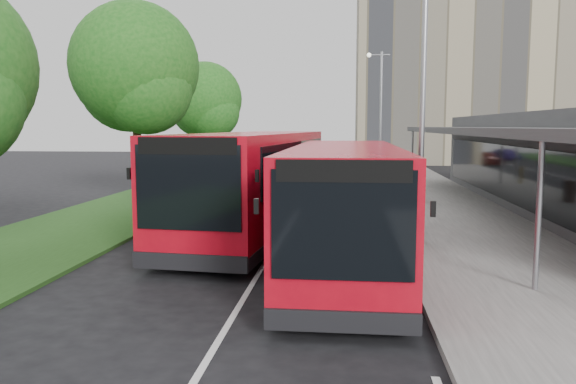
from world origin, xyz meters
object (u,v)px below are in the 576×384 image
(tree_mid, at_px, (135,75))
(car_near, at_px, (350,157))
(tree_far, at_px, (205,104))
(bollard, at_px, (390,174))
(bus_main, at_px, (345,205))
(bus_second, at_px, (254,183))
(car_far, at_px, (313,154))
(litter_bin, at_px, (413,189))
(lamp_post_far, at_px, (379,107))
(lamp_post_near, at_px, (420,82))

(tree_mid, bearing_deg, car_near, 71.62)
(tree_far, bearing_deg, car_near, 59.99)
(bollard, bearing_deg, bus_main, -97.57)
(car_near, bearing_deg, bus_second, -77.38)
(bus_main, height_order, car_near, bus_main)
(car_far, bearing_deg, litter_bin, -58.85)
(car_near, bearing_deg, tree_far, -101.93)
(bus_main, relative_size, car_far, 3.01)
(lamp_post_far, bearing_deg, tree_mid, -130.68)
(lamp_post_far, bearing_deg, car_near, 96.48)
(lamp_post_near, xyz_separation_m, bus_second, (-5.01, 1.09, -3.05))
(lamp_post_far, height_order, bus_second, lamp_post_far)
(litter_bin, relative_size, bollard, 0.96)
(lamp_post_near, bearing_deg, bollard, 88.15)
(bus_second, distance_m, car_near, 34.38)
(litter_bin, xyz_separation_m, bollard, (-0.37, 8.22, 0.02))
(tree_mid, relative_size, bus_second, 0.75)
(bus_second, xyz_separation_m, litter_bin, (5.95, 7.97, -1.04))
(bus_second, bearing_deg, bus_main, -47.49)
(car_near, xyz_separation_m, car_far, (-3.80, 7.53, -0.07))
(tree_far, bearing_deg, lamp_post_far, 4.87)
(lamp_post_near, distance_m, lamp_post_far, 20.00)
(tree_mid, xyz_separation_m, bus_second, (6.11, -5.96, -3.99))
(lamp_post_far, distance_m, litter_bin, 11.72)
(lamp_post_near, bearing_deg, tree_mid, 147.64)
(tree_mid, bearing_deg, lamp_post_far, 49.32)
(bus_main, distance_m, bollard, 20.24)
(bus_second, distance_m, litter_bin, 10.00)
(tree_far, distance_m, bollard, 12.56)
(bus_main, bearing_deg, tree_far, 112.67)
(lamp_post_near, relative_size, car_far, 2.28)
(bollard, xyz_separation_m, car_near, (-2.30, 18.02, -0.00))
(bus_second, xyz_separation_m, bollard, (5.57, 16.19, -1.02))
(lamp_post_near, distance_m, car_near, 35.58)
(lamp_post_near, height_order, bollard, lamp_post_near)
(bus_main, bearing_deg, bollard, 82.63)
(tree_mid, xyz_separation_m, car_near, (9.39, 28.26, -5.01))
(bus_main, height_order, car_far, bus_main)
(lamp_post_near, distance_m, car_far, 43.39)
(lamp_post_near, distance_m, bus_second, 5.97)
(tree_mid, relative_size, tree_far, 1.16)
(lamp_post_near, height_order, bus_second, lamp_post_near)
(car_far, bearing_deg, bus_second, -68.98)
(tree_far, xyz_separation_m, car_far, (5.59, 23.78, -4.31))
(car_near, bearing_deg, litter_bin, -66.10)
(tree_far, distance_m, bus_second, 19.24)
(lamp_post_near, xyz_separation_m, litter_bin, (0.93, 9.06, -4.09))
(tree_far, height_order, lamp_post_far, lamp_post_far)
(tree_mid, relative_size, litter_bin, 9.22)
(tree_far, bearing_deg, bus_main, -67.52)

